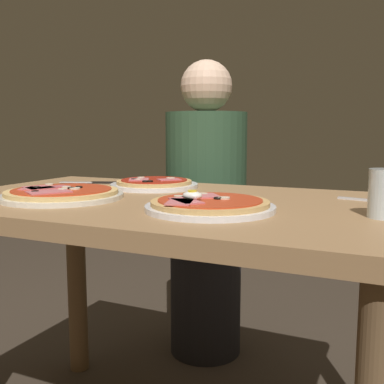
% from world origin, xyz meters
% --- Properties ---
extents(dining_table, '(1.19, 0.72, 0.74)m').
position_xyz_m(dining_table, '(0.00, 0.00, 0.61)').
color(dining_table, '#9E754C').
rests_on(dining_table, ground).
extents(pizza_foreground, '(0.29, 0.29, 0.05)m').
position_xyz_m(pizza_foreground, '(0.17, -0.12, 0.75)').
color(pizza_foreground, white).
rests_on(pizza_foreground, dining_table).
extents(pizza_across_left, '(0.31, 0.31, 0.03)m').
position_xyz_m(pizza_across_left, '(-0.24, -0.11, 0.75)').
color(pizza_across_left, silver).
rests_on(pizza_across_left, dining_table).
extents(pizza_across_right, '(0.27, 0.27, 0.03)m').
position_xyz_m(pizza_across_right, '(-0.14, 0.19, 0.75)').
color(pizza_across_right, white).
rests_on(pizza_across_right, dining_table).
extents(fork, '(0.16, 0.05, 0.00)m').
position_xyz_m(fork, '(0.47, 0.17, 0.74)').
color(fork, silver).
rests_on(fork, dining_table).
extents(knife, '(0.19, 0.09, 0.01)m').
position_xyz_m(knife, '(-0.37, 0.20, 0.74)').
color(knife, silver).
rests_on(knife, dining_table).
extents(diner_person, '(0.32, 0.32, 1.18)m').
position_xyz_m(diner_person, '(-0.15, 0.64, 0.56)').
color(diner_person, black).
rests_on(diner_person, ground).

